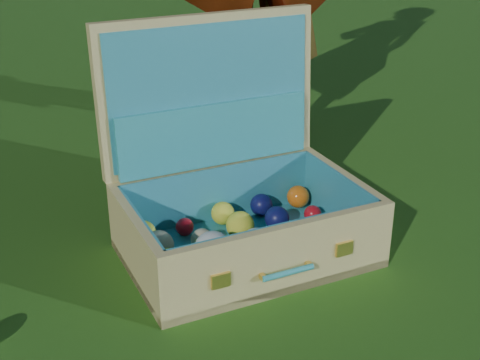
% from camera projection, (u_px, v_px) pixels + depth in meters
% --- Properties ---
extents(ground, '(60.00, 60.00, 0.00)m').
position_uv_depth(ground, '(264.00, 267.00, 1.70)').
color(ground, '#215114').
rests_on(ground, ground).
extents(suitcase, '(0.70, 0.60, 0.59)m').
position_uv_depth(suitcase, '(232.00, 188.00, 1.74)').
color(suitcase, tan).
rests_on(suitcase, ground).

